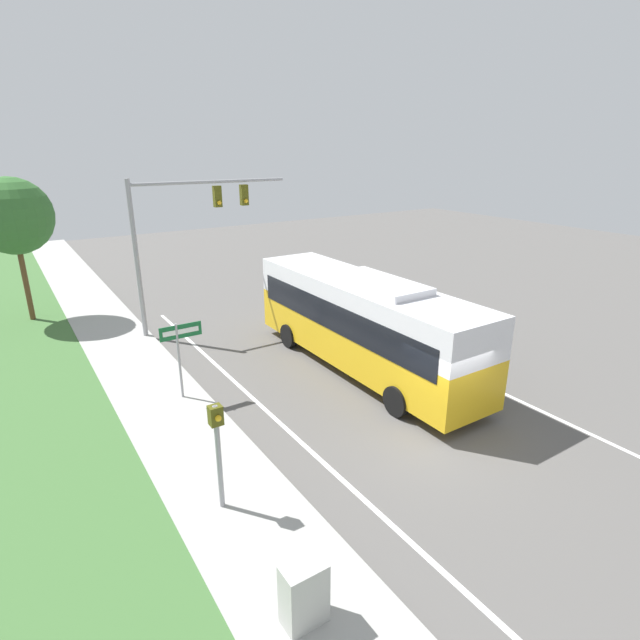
% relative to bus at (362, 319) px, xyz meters
% --- Properties ---
extents(ground_plane, '(80.00, 80.00, 0.00)m').
position_rel_bus_xyz_m(ground_plane, '(-0.80, -4.77, -1.96)').
color(ground_plane, '#565451').
extents(sidewalk, '(2.80, 80.00, 0.12)m').
position_rel_bus_xyz_m(sidewalk, '(-7.00, -4.77, -1.90)').
color(sidewalk, '#9E9E99').
rests_on(sidewalk, ground_plane).
extents(grass_verge, '(3.60, 80.00, 0.10)m').
position_rel_bus_xyz_m(grass_verge, '(-10.20, -4.77, -1.91)').
color(grass_verge, '#3D6633').
rests_on(grass_verge, ground_plane).
extents(lane_divider_near, '(0.14, 30.00, 0.01)m').
position_rel_bus_xyz_m(lane_divider_near, '(-4.40, -4.77, -1.96)').
color(lane_divider_near, silver).
rests_on(lane_divider_near, ground_plane).
extents(lane_divider_far, '(0.14, 30.00, 0.01)m').
position_rel_bus_xyz_m(lane_divider_far, '(2.80, -4.77, -1.96)').
color(lane_divider_far, silver).
rests_on(lane_divider_far, ground_plane).
extents(bus, '(2.64, 10.68, 3.58)m').
position_rel_bus_xyz_m(bus, '(0.00, 0.00, 0.00)').
color(bus, gold).
rests_on(bus, ground_plane).
extents(signal_gantry, '(6.98, 0.41, 6.64)m').
position_rel_bus_xyz_m(signal_gantry, '(-3.74, 7.58, 2.82)').
color(signal_gantry, '#939399').
rests_on(signal_gantry, ground_plane).
extents(pedestrian_signal, '(0.28, 0.34, 2.66)m').
position_rel_bus_xyz_m(pedestrian_signal, '(-7.30, -4.37, -0.12)').
color(pedestrian_signal, '#939399').
rests_on(pedestrian_signal, ground_plane).
extents(street_sign, '(1.34, 0.08, 2.64)m').
position_rel_bus_xyz_m(street_sign, '(-6.28, 1.23, -0.09)').
color(street_sign, '#939399').
rests_on(street_sign, ground_plane).
extents(utility_cabinet, '(0.75, 0.48, 1.19)m').
position_rel_bus_xyz_m(utility_cabinet, '(-7.26, -7.87, -1.25)').
color(utility_cabinet, '#A8A8A3').
rests_on(utility_cabinet, sidewalk).
extents(roadside_tree, '(3.40, 3.40, 6.51)m').
position_rel_bus_xyz_m(roadside_tree, '(-9.74, 12.72, 2.94)').
color(roadside_tree, brown).
rests_on(roadside_tree, grass_verge).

